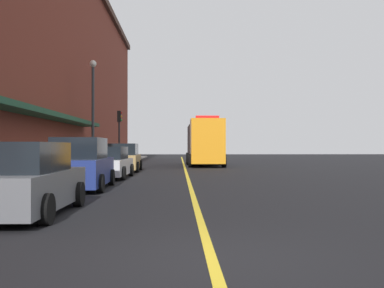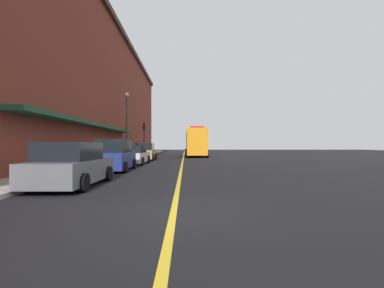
{
  "view_description": "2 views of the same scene",
  "coord_description": "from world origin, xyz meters",
  "px_view_note": "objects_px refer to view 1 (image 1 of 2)",
  "views": [
    {
      "loc": [
        -0.46,
        -6.41,
        1.57
      ],
      "look_at": [
        0.21,
        16.21,
        1.68
      ],
      "focal_mm": 42.67,
      "sensor_mm": 36.0,
      "label": 1
    },
    {
      "loc": [
        0.28,
        -6.57,
        1.58
      ],
      "look_at": [
        0.81,
        16.53,
        1.63
      ],
      "focal_mm": 26.03,
      "sensor_mm": 36.0,
      "label": 2
    }
  ],
  "objects_px": {
    "parked_car_1": "(81,165)",
    "parked_car_3": "(124,158)",
    "parked_car_2": "(109,163)",
    "parking_meter_1": "(71,157)",
    "utility_truck": "(204,143)",
    "parked_car_0": "(22,181)",
    "parking_meter_0": "(10,164)",
    "street_lamp_left": "(93,102)",
    "traffic_light_near": "(119,127)"
  },
  "relations": [
    {
      "from": "parked_car_2",
      "to": "traffic_light_near",
      "type": "relative_size",
      "value": 1.09
    },
    {
      "from": "parking_meter_0",
      "to": "traffic_light_near",
      "type": "distance_m",
      "value": 24.06
    },
    {
      "from": "street_lamp_left",
      "to": "parked_car_1",
      "type": "bearing_deg",
      "value": -81.32
    },
    {
      "from": "parking_meter_1",
      "to": "utility_truck",
      "type": "bearing_deg",
      "value": 66.33
    },
    {
      "from": "utility_truck",
      "to": "traffic_light_near",
      "type": "distance_m",
      "value": 7.07
    },
    {
      "from": "utility_truck",
      "to": "parked_car_1",
      "type": "bearing_deg",
      "value": -16.14
    },
    {
      "from": "parking_meter_0",
      "to": "parked_car_2",
      "type": "bearing_deg",
      "value": 80.88
    },
    {
      "from": "parked_car_2",
      "to": "parking_meter_0",
      "type": "relative_size",
      "value": 3.51
    },
    {
      "from": "parked_car_3",
      "to": "parking_meter_0",
      "type": "bearing_deg",
      "value": 173.5
    },
    {
      "from": "parked_car_3",
      "to": "parking_meter_1",
      "type": "distance_m",
      "value": 7.74
    },
    {
      "from": "utility_truck",
      "to": "traffic_light_near",
      "type": "height_order",
      "value": "traffic_light_near"
    },
    {
      "from": "parking_meter_0",
      "to": "traffic_light_near",
      "type": "relative_size",
      "value": 0.31
    },
    {
      "from": "parking_meter_0",
      "to": "traffic_light_near",
      "type": "height_order",
      "value": "traffic_light_near"
    },
    {
      "from": "parked_car_2",
      "to": "parked_car_3",
      "type": "bearing_deg",
      "value": 1.27
    },
    {
      "from": "utility_truck",
      "to": "parked_car_0",
      "type": "bearing_deg",
      "value": -12.57
    },
    {
      "from": "parked_car_1",
      "to": "parked_car_0",
      "type": "bearing_deg",
      "value": 178.57
    },
    {
      "from": "parked_car_0",
      "to": "traffic_light_near",
      "type": "height_order",
      "value": "traffic_light_near"
    },
    {
      "from": "utility_truck",
      "to": "street_lamp_left",
      "type": "height_order",
      "value": "street_lamp_left"
    },
    {
      "from": "parked_car_3",
      "to": "parked_car_0",
      "type": "bearing_deg",
      "value": 178.56
    },
    {
      "from": "parked_car_3",
      "to": "traffic_light_near",
      "type": "bearing_deg",
      "value": 8.32
    },
    {
      "from": "parked_car_1",
      "to": "traffic_light_near",
      "type": "bearing_deg",
      "value": 2.2
    },
    {
      "from": "street_lamp_left",
      "to": "parking_meter_0",
      "type": "bearing_deg",
      "value": -87.86
    },
    {
      "from": "parked_car_2",
      "to": "parked_car_1",
      "type": "bearing_deg",
      "value": -179.75
    },
    {
      "from": "parked_car_1",
      "to": "parking_meter_0",
      "type": "height_order",
      "value": "parked_car_1"
    },
    {
      "from": "parked_car_2",
      "to": "utility_truck",
      "type": "xyz_separation_m",
      "value": [
        5.53,
        14.44,
        1.08
      ]
    },
    {
      "from": "parked_car_1",
      "to": "traffic_light_near",
      "type": "height_order",
      "value": "traffic_light_near"
    },
    {
      "from": "traffic_light_near",
      "to": "street_lamp_left",
      "type": "bearing_deg",
      "value": -94.77
    },
    {
      "from": "parked_car_2",
      "to": "parking_meter_1",
      "type": "bearing_deg",
      "value": 137.23
    },
    {
      "from": "parked_car_3",
      "to": "parking_meter_0",
      "type": "distance_m",
      "value": 15.27
    },
    {
      "from": "parking_meter_1",
      "to": "street_lamp_left",
      "type": "xyz_separation_m",
      "value": [
        -0.6,
        8.44,
        3.34
      ]
    },
    {
      "from": "parked_car_3",
      "to": "parked_car_2",
      "type": "bearing_deg",
      "value": 178.83
    },
    {
      "from": "parking_meter_1",
      "to": "parking_meter_0",
      "type": "bearing_deg",
      "value": -90.0
    },
    {
      "from": "parked_car_2",
      "to": "street_lamp_left",
      "type": "xyz_separation_m",
      "value": [
        -2.06,
        6.94,
        3.67
      ]
    },
    {
      "from": "parked_car_3",
      "to": "street_lamp_left",
      "type": "relative_size",
      "value": 0.68
    },
    {
      "from": "parked_car_1",
      "to": "parked_car_3",
      "type": "xyz_separation_m",
      "value": [
        0.15,
        11.81,
        -0.06
      ]
    },
    {
      "from": "parked_car_1",
      "to": "parked_car_2",
      "type": "xyz_separation_m",
      "value": [
        0.13,
        5.71,
        -0.14
      ]
    },
    {
      "from": "parked_car_0",
      "to": "traffic_light_near",
      "type": "relative_size",
      "value": 1.07
    },
    {
      "from": "utility_truck",
      "to": "parked_car_3",
      "type": "bearing_deg",
      "value": -33.85
    },
    {
      "from": "parked_car_1",
      "to": "utility_truck",
      "type": "bearing_deg",
      "value": -17.0
    },
    {
      "from": "parked_car_2",
      "to": "parking_meter_1",
      "type": "distance_m",
      "value": 2.12
    },
    {
      "from": "parked_car_1",
      "to": "parking_meter_0",
      "type": "xyz_separation_m",
      "value": [
        -1.33,
        -3.39,
        0.19
      ]
    },
    {
      "from": "utility_truck",
      "to": "street_lamp_left",
      "type": "distance_m",
      "value": 10.97
    },
    {
      "from": "utility_truck",
      "to": "parking_meter_1",
      "type": "distance_m",
      "value": 17.42
    },
    {
      "from": "parking_meter_0",
      "to": "street_lamp_left",
      "type": "bearing_deg",
      "value": 92.14
    },
    {
      "from": "parked_car_3",
      "to": "street_lamp_left",
      "type": "height_order",
      "value": "street_lamp_left"
    },
    {
      "from": "traffic_light_near",
      "to": "parked_car_0",
      "type": "bearing_deg",
      "value": -87.31
    },
    {
      "from": "parked_car_0",
      "to": "parking_meter_0",
      "type": "relative_size",
      "value": 3.44
    },
    {
      "from": "parked_car_3",
      "to": "parking_meter_1",
      "type": "xyz_separation_m",
      "value": [
        -1.49,
        -7.59,
        0.25
      ]
    },
    {
      "from": "utility_truck",
      "to": "parking_meter_1",
      "type": "height_order",
      "value": "utility_truck"
    },
    {
      "from": "parked_car_1",
      "to": "parking_meter_1",
      "type": "xyz_separation_m",
      "value": [
        -1.33,
        4.22,
        0.19
      ]
    }
  ]
}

